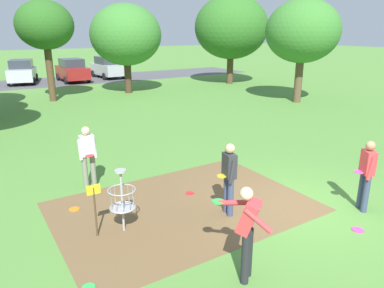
% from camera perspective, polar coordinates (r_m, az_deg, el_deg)
% --- Properties ---
extents(ground_plane, '(160.00, 160.00, 0.00)m').
position_cam_1_polar(ground_plane, '(9.28, 16.77, -9.61)').
color(ground_plane, '#518438').
extents(dirt_tee_pad, '(5.98, 4.20, 0.01)m').
position_cam_1_polar(dirt_tee_pad, '(8.97, -1.28, -9.77)').
color(dirt_tee_pad, brown).
rests_on(dirt_tee_pad, ground).
extents(disc_golf_basket, '(0.98, 0.58, 1.39)m').
position_cam_1_polar(disc_golf_basket, '(7.78, -11.33, -8.42)').
color(disc_golf_basket, '#9E9EA3').
rests_on(disc_golf_basket, ground).
extents(player_foreground_watching, '(0.47, 0.40, 1.71)m').
position_cam_1_polar(player_foreground_watching, '(10.02, -16.01, -1.49)').
color(player_foreground_watching, slate).
rests_on(player_foreground_watching, ground).
extents(player_throwing, '(0.45, 0.49, 1.71)m').
position_cam_1_polar(player_throwing, '(9.35, 25.64, -3.94)').
color(player_throwing, '#384260').
rests_on(player_throwing, ground).
extents(player_waiting_left, '(0.58, 1.14, 1.71)m').
position_cam_1_polar(player_waiting_left, '(6.23, 8.65, -12.85)').
color(player_waiting_left, '#232328').
rests_on(player_waiting_left, ground).
extents(player_waiting_right, '(0.43, 0.49, 1.71)m').
position_cam_1_polar(player_waiting_right, '(8.30, 5.80, -4.86)').
color(player_waiting_right, '#384260').
rests_on(player_waiting_right, ground).
extents(frisbee_near_basket, '(0.25, 0.25, 0.02)m').
position_cam_1_polar(frisbee_near_basket, '(9.27, -17.94, -9.69)').
color(frisbee_near_basket, orange).
rests_on(frisbee_near_basket, ground).
extents(frisbee_by_tee, '(0.23, 0.23, 0.02)m').
position_cam_1_polar(frisbee_by_tee, '(6.74, -15.89, -20.79)').
color(frisbee_by_tee, green).
rests_on(frisbee_by_tee, ground).
extents(frisbee_mid_grass, '(0.22, 0.22, 0.02)m').
position_cam_1_polar(frisbee_mid_grass, '(9.63, -0.32, -7.71)').
color(frisbee_mid_grass, red).
rests_on(frisbee_mid_grass, ground).
extents(frisbee_far_left, '(0.24, 0.24, 0.02)m').
position_cam_1_polar(frisbee_far_left, '(8.77, 24.52, -12.12)').
color(frisbee_far_left, '#E53D99').
rests_on(frisbee_far_left, ground).
extents(tree_near_left, '(5.56, 5.56, 6.62)m').
position_cam_1_polar(tree_near_left, '(29.16, 6.17, 17.69)').
color(tree_near_left, '#4C3823').
rests_on(tree_near_left, ground).
extents(tree_mid_left, '(4.12, 4.12, 5.77)m').
position_cam_1_polar(tree_mid_left, '(22.17, 16.93, 16.49)').
color(tree_mid_left, brown).
rests_on(tree_mid_left, ground).
extents(tree_mid_right, '(4.59, 4.59, 5.71)m').
position_cam_1_polar(tree_mid_right, '(24.95, -10.31, 16.42)').
color(tree_mid_right, '#422D1E').
rests_on(tree_mid_right, ground).
extents(tree_far_center, '(3.22, 3.22, 5.71)m').
position_cam_1_polar(tree_far_center, '(23.22, -22.04, 16.77)').
color(tree_far_center, '#4C3823').
rests_on(tree_far_center, ground).
extents(parking_lot_strip, '(36.00, 6.00, 0.01)m').
position_cam_1_polar(parking_lot_strip, '(32.34, -20.74, 9.11)').
color(parking_lot_strip, '#4C4C51').
rests_on(parking_lot_strip, ground).
extents(parked_car_center_left, '(2.77, 4.51, 1.84)m').
position_cam_1_polar(parked_car_center_left, '(32.23, -25.04, 10.23)').
color(parked_car_center_left, '#B2B7BC').
rests_on(parked_car_center_left, ground).
extents(parked_car_center_right, '(1.98, 4.20, 1.84)m').
position_cam_1_polar(parked_car_center_right, '(31.88, -18.24, 10.92)').
color(parked_car_center_right, maroon).
rests_on(parked_car_center_right, ground).
extents(parked_car_rightmost, '(2.15, 4.29, 1.84)m').
position_cam_1_polar(parked_car_rightmost, '(33.62, -13.04, 11.64)').
color(parked_car_rightmost, '#B2B7BC').
rests_on(parked_car_rightmost, ground).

